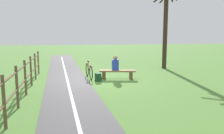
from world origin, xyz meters
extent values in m
plane|color=#548438|center=(0.00, 0.00, 0.00)|extent=(80.00, 80.00, 0.00)
cube|color=#4C494C|center=(1.05, 4.00, 0.01)|extent=(3.65, 36.05, 0.02)
cube|color=silver|center=(1.05, 4.00, 0.02)|extent=(1.61, 31.97, 0.00)
cube|color=#937047|center=(-1.22, 0.15, 0.40)|extent=(1.83, 0.75, 0.08)
cube|color=brown|center=(-1.88, 0.30, 0.18)|extent=(0.23, 0.35, 0.36)
cube|color=brown|center=(-0.57, 0.01, 0.18)|extent=(0.23, 0.35, 0.36)
cylinder|color=#2847B7|center=(-1.12, 0.13, 0.70)|extent=(0.42, 0.42, 0.52)
sphere|color=#9E755B|center=(-1.12, 0.13, 1.06)|extent=(0.21, 0.21, 0.21)
torus|color=black|center=(0.11, 0.21, 0.36)|extent=(0.10, 0.71, 0.71)
torus|color=black|center=(0.20, -0.85, 0.36)|extent=(0.10, 0.71, 0.71)
cylinder|color=red|center=(0.15, -0.32, 0.65)|extent=(0.11, 0.90, 0.04)
cylinder|color=red|center=(0.14, -0.16, 0.50)|extent=(0.09, 0.65, 0.33)
cylinder|color=red|center=(0.16, -0.48, 0.75)|extent=(0.03, 0.03, 0.20)
cube|color=black|center=(0.16, -0.48, 0.86)|extent=(0.10, 0.21, 0.05)
cube|color=#1E4C2D|center=(-0.20, 0.46, 0.19)|extent=(0.28, 0.38, 0.38)
cube|color=#245B37|center=(-0.35, 0.45, 0.13)|extent=(0.06, 0.25, 0.17)
cylinder|color=brown|center=(2.82, -2.14, 0.64)|extent=(0.08, 0.08, 1.28)
cylinder|color=brown|center=(2.79, -0.63, 0.64)|extent=(0.08, 0.08, 1.28)
cylinder|color=brown|center=(2.76, 0.87, 0.64)|extent=(0.08, 0.08, 1.28)
cylinder|color=brown|center=(2.72, 2.38, 0.64)|extent=(0.08, 0.08, 1.28)
cylinder|color=brown|center=(2.69, 3.88, 0.64)|extent=(0.08, 0.08, 1.28)
cylinder|color=brown|center=(2.65, 5.39, 0.64)|extent=(0.08, 0.08, 1.28)
cylinder|color=brown|center=(2.67, 4.64, 1.09)|extent=(0.36, 13.55, 0.06)
cylinder|color=brown|center=(2.67, 4.64, 0.58)|extent=(0.36, 13.55, 0.06)
cylinder|color=#38281E|center=(-5.04, -2.69, 2.19)|extent=(0.28, 0.28, 4.38)
camera|label=1|loc=(1.19, 10.64, 2.16)|focal=35.07mm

